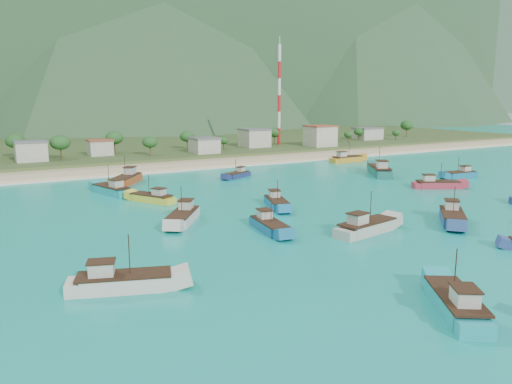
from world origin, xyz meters
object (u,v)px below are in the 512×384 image
boat_9 (347,159)px  boat_12 (112,190)px  boat_16 (437,185)px  boat_1 (277,204)px  boat_23 (152,199)px  boat_26 (122,283)px  boat_13 (366,228)px  boat_18 (456,305)px  boat_24 (127,180)px  radio_tower (279,95)px  boat_17 (237,175)px  boat_0 (380,171)px  boat_2 (460,175)px  boat_3 (269,226)px  boat_22 (452,218)px  boat_21 (183,217)px

boat_9 → boat_12: bearing=-79.3°
boat_16 → boat_1: bearing=-63.1°
boat_23 → boat_26: bearing=-141.8°
boat_13 → boat_18: boat_13 is taller
boat_1 → boat_24: (-17.50, 39.92, 0.26)m
boat_1 → boat_16: bearing=-163.5°
boat_23 → boat_26: boat_26 is taller
radio_tower → boat_17: (-49.12, -56.65, -20.63)m
boat_13 → boat_23: bearing=-162.3°
boat_0 → boat_2: bearing=-8.5°
boat_13 → boat_0: bearing=123.7°
boat_2 → boat_3: boat_3 is taller
boat_2 → boat_26: (-97.07, -32.53, 0.15)m
boat_3 → boat_22: size_ratio=0.99×
boat_12 → boat_17: boat_12 is taller
boat_2 → boat_13: bearing=120.8°
boat_9 → boat_22: size_ratio=1.11×
boat_21 → boat_26: 29.96m
boat_9 → radio_tower: bearing=174.0°
boat_21 → boat_17: bearing=-92.8°
boat_1 → boat_2: bearing=-155.7°
radio_tower → boat_18: (-69.43, -140.41, -20.37)m
boat_16 → boat_26: size_ratio=0.91×
boat_23 → boat_12: bearing=83.0°
boat_2 → boat_18: boat_18 is taller
boat_2 → boat_21: boat_21 is taller
boat_17 → boat_18: bearing=139.7°
boat_26 → boat_16: bearing=126.5°
boat_1 → boat_21: bearing=24.3°
radio_tower → boat_13: 129.39m
boat_17 → boat_26: 77.45m
boat_22 → boat_1: bearing=-6.3°
boat_18 → boat_26: boat_26 is taller
boat_22 → boat_26: size_ratio=0.89×
boat_1 → boat_13: 22.68m
radio_tower → boat_17: radio_tower is taller
boat_2 → boat_16: size_ratio=0.94×
boat_3 → boat_26: boat_26 is taller
boat_2 → boat_16: boat_16 is taller
boat_1 → boat_22: (19.11, -24.73, 0.15)m
boat_0 → boat_3: (-54.95, -33.00, -0.41)m
boat_1 → boat_12: 37.34m
boat_0 → boat_12: boat_0 is taller
boat_16 → boat_26: (-79.36, -24.99, 0.08)m
boat_12 → boat_0: bearing=-23.4°
boat_3 → boat_17: bearing=-104.1°
boat_3 → boat_24: size_ratio=0.85×
boat_22 → boat_3: bearing=25.5°
boat_24 → boat_17: bearing=-153.9°
boat_21 → boat_23: size_ratio=1.09×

